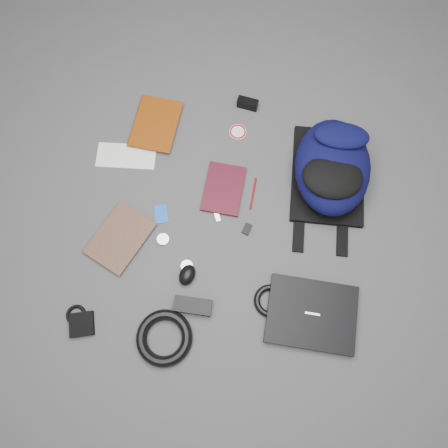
% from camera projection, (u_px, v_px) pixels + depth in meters
% --- Properties ---
extents(ground, '(4.00, 4.00, 0.00)m').
position_uv_depth(ground, '(224.00, 226.00, 1.68)').
color(ground, '#4F4F51').
rests_on(ground, ground).
extents(backpack, '(0.34, 0.47, 0.18)m').
position_uv_depth(backpack, '(332.00, 167.00, 1.66)').
color(backpack, black).
rests_on(backpack, ground).
extents(laptop, '(0.32, 0.25, 0.03)m').
position_uv_depth(laptop, '(312.00, 314.00, 1.56)').
color(laptop, black).
rests_on(laptop, ground).
extents(textbook_red, '(0.19, 0.25, 0.03)m').
position_uv_depth(textbook_red, '(135.00, 120.00, 1.81)').
color(textbook_red, '#762D06').
rests_on(textbook_red, ground).
extents(comic_book, '(0.26, 0.29, 0.02)m').
position_uv_depth(comic_book, '(102.00, 226.00, 1.67)').
color(comic_book, '#B3640C').
rests_on(comic_book, ground).
extents(envelope, '(0.25, 0.13, 0.00)m').
position_uv_depth(envelope, '(126.00, 156.00, 1.77)').
color(envelope, white).
rests_on(envelope, ground).
extents(dvd_case, '(0.15, 0.21, 0.02)m').
position_uv_depth(dvd_case, '(224.00, 189.00, 1.72)').
color(dvd_case, '#3A0B15').
rests_on(dvd_case, ground).
extents(compact_camera, '(0.09, 0.04, 0.05)m').
position_uv_depth(compact_camera, '(248.00, 104.00, 1.82)').
color(compact_camera, black).
rests_on(compact_camera, ground).
extents(sticker_disc, '(0.08, 0.08, 0.00)m').
position_uv_depth(sticker_disc, '(238.00, 132.00, 1.80)').
color(sticker_disc, white).
rests_on(sticker_disc, ground).
extents(pen_teal, '(0.05, 0.15, 0.01)m').
position_uv_depth(pen_teal, '(221.00, 186.00, 1.73)').
color(pen_teal, '#0B6567').
rests_on(pen_teal, ground).
extents(pen_red, '(0.01, 0.13, 0.01)m').
position_uv_depth(pen_red, '(253.00, 194.00, 1.72)').
color(pen_red, maroon).
rests_on(pen_red, ground).
extents(id_badge, '(0.07, 0.09, 0.00)m').
position_uv_depth(id_badge, '(161.00, 214.00, 1.69)').
color(id_badge, blue).
rests_on(id_badge, ground).
extents(usb_black, '(0.02, 0.06, 0.01)m').
position_uv_depth(usb_black, '(219.00, 207.00, 1.70)').
color(usb_black, black).
rests_on(usb_black, ground).
extents(usb_silver, '(0.03, 0.05, 0.01)m').
position_uv_depth(usb_silver, '(217.00, 216.00, 1.69)').
color(usb_silver, silver).
rests_on(usb_silver, ground).
extents(key_fob, '(0.04, 0.05, 0.01)m').
position_uv_depth(key_fob, '(247.00, 229.00, 1.67)').
color(key_fob, black).
rests_on(key_fob, ground).
extents(mouse, '(0.07, 0.09, 0.04)m').
position_uv_depth(mouse, '(187.00, 275.00, 1.60)').
color(mouse, black).
rests_on(mouse, ground).
extents(headphone_left, '(0.06, 0.06, 0.01)m').
position_uv_depth(headphone_left, '(163.00, 239.00, 1.66)').
color(headphone_left, silver).
rests_on(headphone_left, ground).
extents(headphone_right, '(0.05, 0.05, 0.01)m').
position_uv_depth(headphone_right, '(187.00, 266.00, 1.63)').
color(headphone_right, '#AEAEB0').
rests_on(headphone_right, ground).
extents(cable_coil, '(0.16, 0.16, 0.02)m').
position_uv_depth(cable_coil, '(270.00, 301.00, 1.58)').
color(cable_coil, black).
rests_on(cable_coil, ground).
extents(power_brick, '(0.14, 0.06, 0.03)m').
position_uv_depth(power_brick, '(193.00, 306.00, 1.57)').
color(power_brick, black).
rests_on(power_brick, ground).
extents(power_cord_coil, '(0.23, 0.23, 0.04)m').
position_uv_depth(power_cord_coil, '(164.00, 338.00, 1.54)').
color(power_cord_coil, black).
rests_on(power_cord_coil, ground).
extents(pouch, '(0.11, 0.11, 0.02)m').
position_uv_depth(pouch, '(82.00, 324.00, 1.56)').
color(pouch, black).
rests_on(pouch, ground).
extents(earbud_coil, '(0.09, 0.09, 0.01)m').
position_uv_depth(earbud_coil, '(76.00, 315.00, 1.57)').
color(earbud_coil, black).
rests_on(earbud_coil, ground).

